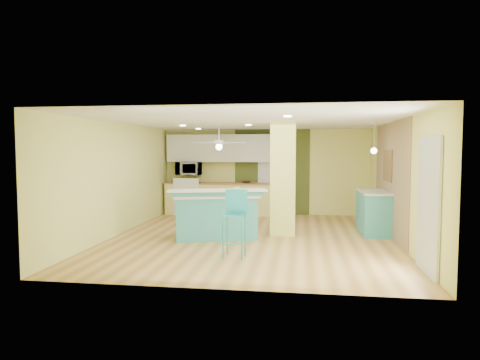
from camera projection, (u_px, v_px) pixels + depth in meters
name	position (u px, v px, depth m)	size (l,w,h in m)	color
floor	(252.00, 238.00, 9.27)	(6.00, 7.00, 0.01)	#A07538
ceiling	(252.00, 121.00, 9.09)	(6.00, 7.00, 0.01)	white
wall_back	(265.00, 172.00, 12.64)	(6.00, 0.01, 2.50)	#E3E279
wall_front	(222.00, 198.00, 5.72)	(6.00, 0.01, 2.50)	#E3E279
wall_left	(119.00, 179.00, 9.60)	(0.01, 7.00, 2.50)	#E3E279
wall_right	(397.00, 182.00, 8.76)	(0.01, 7.00, 2.50)	#E3E279
wood_panel	(390.00, 180.00, 9.36)	(0.02, 3.40, 2.50)	#856B4C
olive_accent	(272.00, 172.00, 12.60)	(2.20, 0.02, 2.50)	#475220
interior_door	(272.00, 181.00, 12.59)	(0.82, 0.05, 2.00)	silver
french_door	(428.00, 206.00, 6.51)	(0.04, 1.08, 2.10)	silver
column	(283.00, 179.00, 9.59)	(0.55, 0.55, 2.50)	#DAE369
kitchen_run	(220.00, 199.00, 12.58)	(3.25, 0.63, 0.94)	#E5DE77
stove	(189.00, 198.00, 12.70)	(0.76, 0.66, 1.08)	white
upper_cabinets	(221.00, 148.00, 12.59)	(3.20, 0.34, 0.80)	silver
microwave	(189.00, 169.00, 12.65)	(0.70, 0.48, 0.39)	white
ceiling_fan	(219.00, 143.00, 11.25)	(1.41, 1.41, 0.61)	white
pendant_lamp	(374.00, 151.00, 9.51)	(0.14, 0.14, 0.69)	silver
wall_decor	(388.00, 166.00, 9.54)	(0.03, 0.90, 0.70)	brown
peninsula	(216.00, 215.00, 9.19)	(2.13, 1.54, 1.09)	teal
bar_stool	(235.00, 212.00, 7.58)	(0.42, 0.42, 1.19)	teal
side_counter	(373.00, 212.00, 9.78)	(0.64, 1.50, 0.96)	teal
fruit_bowl	(246.00, 182.00, 12.42)	(0.28, 0.28, 0.07)	#3A2218
canister	(237.00, 191.00, 9.13)	(0.17, 0.17, 0.16)	gold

